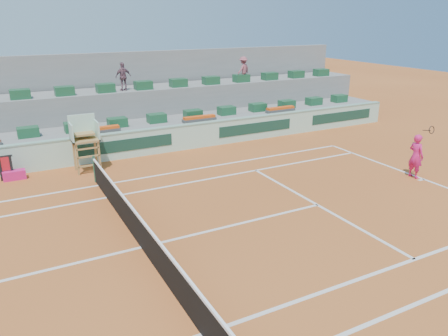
{
  "coord_description": "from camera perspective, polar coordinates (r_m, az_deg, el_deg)",
  "views": [
    {
      "loc": [
        -3.06,
        -10.91,
        6.28
      ],
      "look_at": [
        4.0,
        2.5,
        1.0
      ],
      "focal_mm": 35.0,
      "sensor_mm": 36.0,
      "label": 1
    }
  ],
  "objects": [
    {
      "name": "seating_tier_upper",
      "position": [
        23.93,
        -19.92,
        6.05
      ],
      "size": [
        36.0,
        2.4,
        2.6
      ],
      "primitive_type": "cube",
      "color": "gray",
      "rests_on": "ground"
    },
    {
      "name": "advertising_hoarding",
      "position": [
        20.44,
        -18.0,
        2.22
      ],
      "size": [
        36.0,
        0.34,
        1.26
      ],
      "color": "#ACD9C2",
      "rests_on": "ground"
    },
    {
      "name": "player_bag",
      "position": [
        19.63,
        -25.71,
        -0.83
      ],
      "size": [
        0.86,
        0.38,
        0.38
      ],
      "primitive_type": "cube",
      "color": "#D71C6E",
      "rests_on": "ground"
    },
    {
      "name": "stadium_back_wall",
      "position": [
        25.33,
        -20.71,
        8.72
      ],
      "size": [
        36.0,
        0.4,
        4.4
      ],
      "primitive_type": "cube",
      "color": "gray",
      "rests_on": "ground"
    },
    {
      "name": "tennis_net",
      "position": [
        12.7,
        -10.88,
        -8.09
      ],
      "size": [
        0.1,
        11.97,
        1.1
      ],
      "color": "black",
      "rests_on": "ground"
    },
    {
      "name": "umpire_chair",
      "position": [
        19.25,
        -17.79,
        4.03
      ],
      "size": [
        1.1,
        0.9,
        2.4
      ],
      "color": "olive",
      "rests_on": "ground"
    },
    {
      "name": "court_lines",
      "position": [
        12.95,
        -10.73,
        -10.14
      ],
      "size": [
        23.89,
        11.09,
        0.01
      ],
      "color": "silver",
      "rests_on": "ground"
    },
    {
      "name": "seat_row_upper",
      "position": [
        23.07,
        -20.11,
        9.44
      ],
      "size": [
        32.9,
        0.6,
        0.44
      ],
      "color": "#1A4E2D",
      "rests_on": "seating_tier_upper"
    },
    {
      "name": "ground",
      "position": [
        12.95,
        -10.73,
        -10.16
      ],
      "size": [
        90.0,
        90.0,
        0.0
      ],
      "primitive_type": "plane",
      "color": "#A24E1F",
      "rests_on": "ground"
    },
    {
      "name": "tennis_player",
      "position": [
        19.36,
        23.79,
        1.46
      ],
      "size": [
        0.44,
        0.89,
        2.28
      ],
      "color": "#D71C6E",
      "rests_on": "ground"
    },
    {
      "name": "spectator_right",
      "position": [
        26.31,
        2.54,
        12.76
      ],
      "size": [
        1.09,
        0.89,
        1.46
      ],
      "primitive_type": "imported",
      "rotation": [
        0.0,
        0.0,
        3.57
      ],
      "color": "#984C57",
      "rests_on": "seating_tier_upper"
    },
    {
      "name": "flower_planters",
      "position": [
        20.57,
        -22.62,
        3.8
      ],
      "size": [
        26.8,
        0.36,
        0.28
      ],
      "color": "#474747",
      "rests_on": "seating_tier_lower"
    },
    {
      "name": "spectator_mid",
      "position": [
        23.67,
        -13.03,
        11.57
      ],
      "size": [
        0.9,
        0.5,
        1.46
      ],
      "primitive_type": "imported",
      "rotation": [
        0.0,
        0.0,
        3.32
      ],
      "color": "#744D5B",
      "rests_on": "seating_tier_upper"
    },
    {
      "name": "seat_row_lower",
      "position": [
        21.49,
        -18.92,
        5.1
      ],
      "size": [
        32.9,
        0.6,
        0.44
      ],
      "color": "#1A4E2D",
      "rests_on": "seating_tier_lower"
    },
    {
      "name": "seating_tier_lower",
      "position": [
        22.55,
        -19.09,
        3.55
      ],
      "size": [
        36.0,
        4.0,
        1.2
      ],
      "primitive_type": "cube",
      "color": "gray",
      "rests_on": "ground"
    },
    {
      "name": "towel_rack",
      "position": [
        19.57,
        -26.63,
        0.25
      ],
      "size": [
        0.59,
        0.1,
        1.03
      ],
      "color": "black",
      "rests_on": "ground"
    }
  ]
}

